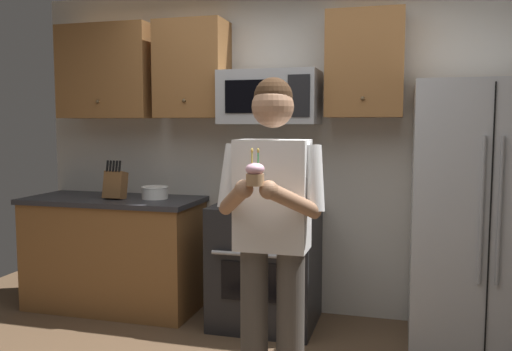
% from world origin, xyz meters
% --- Properties ---
extents(wall_back, '(4.40, 0.10, 2.60)m').
position_xyz_m(wall_back, '(0.00, 1.75, 1.30)').
color(wall_back, beige).
rests_on(wall_back, ground).
extents(oven_range, '(0.76, 0.70, 0.93)m').
position_xyz_m(oven_range, '(-0.15, 1.36, 0.46)').
color(oven_range, black).
rests_on(oven_range, ground).
extents(microwave, '(0.74, 0.41, 0.40)m').
position_xyz_m(microwave, '(-0.15, 1.48, 1.72)').
color(microwave, '#9EA0A5').
extents(refrigerator, '(0.90, 0.75, 1.80)m').
position_xyz_m(refrigerator, '(1.35, 1.32, 0.90)').
color(refrigerator, '#B7BABF').
rests_on(refrigerator, ground).
extents(cabinet_row_upper, '(2.78, 0.36, 0.76)m').
position_xyz_m(cabinet_row_upper, '(-0.72, 1.53, 1.95)').
color(cabinet_row_upper, brown).
extents(counter_left, '(1.44, 0.66, 0.92)m').
position_xyz_m(counter_left, '(-1.45, 1.38, 0.46)').
color(counter_left, brown).
rests_on(counter_left, ground).
extents(knife_block, '(0.16, 0.15, 0.32)m').
position_xyz_m(knife_block, '(-1.40, 1.33, 1.04)').
color(knife_block, brown).
rests_on(knife_block, counter_left).
extents(bowl_large_white, '(0.22, 0.22, 0.10)m').
position_xyz_m(bowl_large_white, '(-1.09, 1.42, 0.97)').
color(bowl_large_white, white).
rests_on(bowl_large_white, counter_left).
extents(person, '(0.60, 0.48, 1.76)m').
position_xyz_m(person, '(0.18, 0.21, 1.00)').
color(person, '#4C4742').
rests_on(person, ground).
extents(cupcake, '(0.09, 0.09, 0.17)m').
position_xyz_m(cupcake, '(0.18, -0.12, 1.29)').
color(cupcake, '#A87F56').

